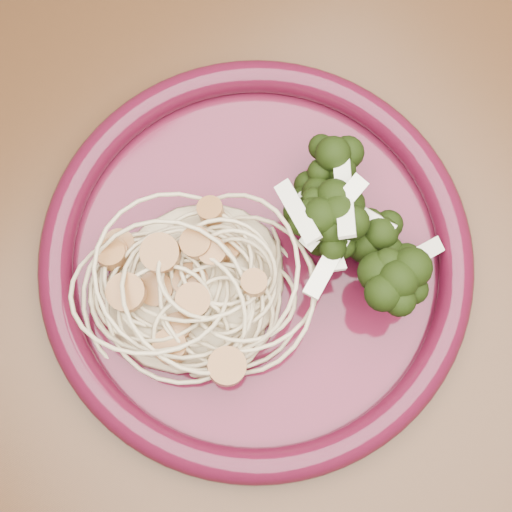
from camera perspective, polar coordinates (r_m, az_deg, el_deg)
name	(u,v)px	position (r m, az deg, el deg)	size (l,w,h in m)	color
dining_table	(194,391)	(0.61, -4.97, -10.73)	(1.20, 0.80, 0.75)	#472814
dinner_plate	(256,259)	(0.51, 0.00, -0.24)	(0.38, 0.38, 0.03)	#480D1F
spaghetti_pile	(194,283)	(0.50, -5.02, -2.17)	(0.13, 0.12, 0.03)	#CAB78C
scallop_cluster	(189,271)	(0.46, -5.41, -1.23)	(0.13, 0.13, 0.04)	#A56D3A
broccoli_pile	(332,218)	(0.50, 6.12, 3.04)	(0.09, 0.15, 0.05)	black
onion_garnish	(337,204)	(0.47, 6.51, 4.17)	(0.06, 0.09, 0.06)	white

